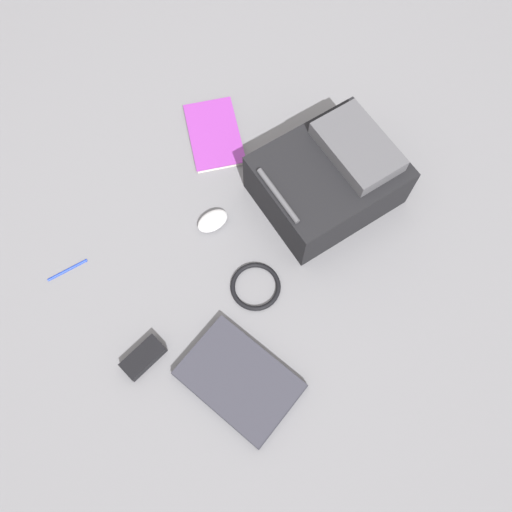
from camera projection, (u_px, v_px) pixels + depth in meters
The scene contains 8 objects.
ground_plane at pixel (256, 246), 1.66m from camera, with size 3.43×3.43×0.00m, color slate.
backpack at pixel (329, 178), 1.64m from camera, with size 0.41×0.47×0.22m.
laptop at pixel (239, 380), 1.49m from camera, with size 0.35×0.26×0.03m.
book_blue at pixel (214, 135), 1.80m from camera, with size 0.32×0.29×0.02m.
computer_mouse at pixel (213, 221), 1.67m from camera, with size 0.07×0.10×0.04m, color silver.
cable_coil at pixel (256, 286), 1.60m from camera, with size 0.15×0.15×0.01m, color black.
power_brick at pixel (143, 358), 1.51m from camera, with size 0.06×0.13×0.03m, color black.
pen_black at pixel (67, 270), 1.62m from camera, with size 0.01×0.01×0.13m, color #1933B2.
Camera 1 is at (0.45, -0.44, 1.53)m, focal length 36.85 mm.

